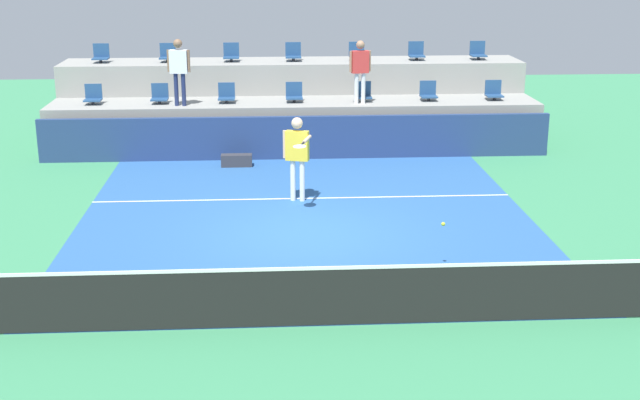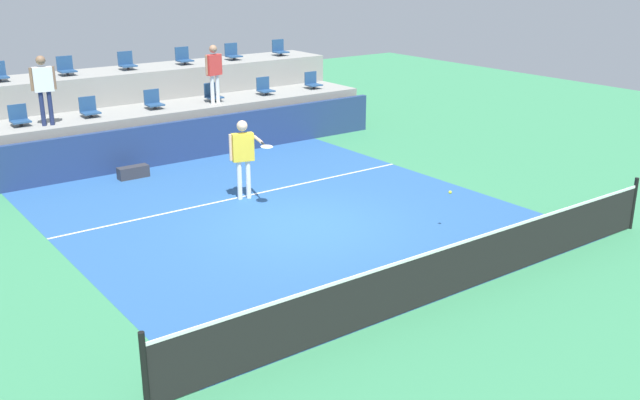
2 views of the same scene
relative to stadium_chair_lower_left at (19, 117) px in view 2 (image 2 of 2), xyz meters
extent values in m
plane|color=#388456|center=(3.57, -7.23, -1.46)|extent=(40.00, 40.00, 0.00)
cube|color=#285693|center=(3.57, -6.23, -1.46)|extent=(9.00, 10.00, 0.01)
cube|color=white|center=(3.57, -4.83, -1.46)|extent=(9.00, 0.06, 0.00)
cylinder|color=black|center=(-1.63, -11.23, -0.93)|extent=(0.08, 0.08, 1.07)
cylinder|color=black|center=(8.77, -11.23, -0.93)|extent=(0.08, 0.08, 1.07)
cube|color=black|center=(3.57, -11.23, -1.01)|extent=(10.40, 0.01, 0.87)
cube|color=white|center=(3.57, -11.23, -0.57)|extent=(10.40, 0.02, 0.05)
cube|color=navy|center=(3.57, -1.23, -0.91)|extent=(13.00, 0.16, 1.10)
cube|color=gray|center=(3.57, 0.07, -0.84)|extent=(13.00, 1.80, 1.25)
cube|color=gray|center=(3.57, 1.87, -0.41)|extent=(13.00, 1.80, 2.10)
cylinder|color=#2D2D33|center=(0.00, -0.08, -0.16)|extent=(0.08, 0.08, 0.10)
cube|color=navy|center=(0.00, -0.08, -0.09)|extent=(0.44, 0.40, 0.04)
cube|color=navy|center=(0.00, 0.10, 0.12)|extent=(0.44, 0.04, 0.38)
cylinder|color=#2D2D33|center=(1.75, -0.08, -0.16)|extent=(0.08, 0.08, 0.10)
cube|color=navy|center=(1.75, -0.08, -0.09)|extent=(0.44, 0.40, 0.04)
cube|color=navy|center=(1.75, 0.10, 0.12)|extent=(0.44, 0.04, 0.38)
cylinder|color=#2D2D33|center=(3.54, -0.08, -0.16)|extent=(0.08, 0.08, 0.10)
cube|color=navy|center=(3.54, -0.08, -0.09)|extent=(0.44, 0.40, 0.04)
cube|color=navy|center=(3.54, 0.10, 0.12)|extent=(0.44, 0.04, 0.38)
cylinder|color=#2D2D33|center=(5.39, -0.08, -0.16)|extent=(0.08, 0.08, 0.10)
cube|color=navy|center=(5.39, -0.08, -0.09)|extent=(0.44, 0.40, 0.04)
cube|color=navy|center=(5.39, 0.10, 0.12)|extent=(0.44, 0.04, 0.38)
cylinder|color=#2D2D33|center=(7.15, -0.08, -0.16)|extent=(0.08, 0.08, 0.10)
cube|color=navy|center=(7.15, -0.08, -0.09)|extent=(0.44, 0.40, 0.04)
cube|color=navy|center=(7.15, 0.10, 0.12)|extent=(0.44, 0.04, 0.38)
cylinder|color=#2D2D33|center=(8.93, -0.08, -0.16)|extent=(0.08, 0.08, 0.10)
cube|color=navy|center=(8.93, -0.08, -0.09)|extent=(0.44, 0.40, 0.04)
cube|color=navy|center=(8.93, 0.10, 0.12)|extent=(0.44, 0.04, 0.38)
cylinder|color=#2D2D33|center=(0.05, 1.72, 0.69)|extent=(0.08, 0.08, 0.10)
cylinder|color=#2D2D33|center=(1.83, 1.72, 0.69)|extent=(0.08, 0.08, 0.10)
cube|color=navy|center=(1.83, 1.72, 0.76)|extent=(0.44, 0.40, 0.04)
cube|color=navy|center=(1.83, 1.90, 0.97)|extent=(0.44, 0.04, 0.38)
cylinder|color=#2D2D33|center=(3.58, 1.72, 0.69)|extent=(0.08, 0.08, 0.10)
cube|color=navy|center=(3.58, 1.72, 0.76)|extent=(0.44, 0.40, 0.04)
cube|color=navy|center=(3.58, 1.90, 0.97)|extent=(0.44, 0.04, 0.38)
cylinder|color=#2D2D33|center=(5.39, 1.72, 0.69)|extent=(0.08, 0.08, 0.10)
cube|color=navy|center=(5.39, 1.72, 0.76)|extent=(0.44, 0.40, 0.04)
cube|color=navy|center=(5.39, 1.90, 0.97)|extent=(0.44, 0.04, 0.38)
cylinder|color=#2D2D33|center=(7.11, 1.72, 0.69)|extent=(0.08, 0.08, 0.10)
cube|color=navy|center=(7.11, 1.72, 0.76)|extent=(0.44, 0.40, 0.04)
cube|color=navy|center=(7.11, 1.90, 0.97)|extent=(0.44, 0.04, 0.38)
cylinder|color=#2D2D33|center=(8.89, 1.72, 0.69)|extent=(0.08, 0.08, 0.10)
cube|color=navy|center=(8.89, 1.72, 0.76)|extent=(0.44, 0.40, 0.04)
cube|color=navy|center=(8.89, 1.90, 0.97)|extent=(0.44, 0.04, 0.38)
cylinder|color=white|center=(3.35, -4.94, -1.02)|extent=(0.14, 0.14, 0.89)
cylinder|color=white|center=(3.55, -4.99, -1.02)|extent=(0.14, 0.14, 0.89)
cube|color=yellow|center=(3.45, -4.96, -0.26)|extent=(0.51, 0.30, 0.63)
sphere|color=beige|center=(3.45, -4.96, 0.23)|extent=(0.30, 0.30, 0.24)
cylinder|color=beige|center=(3.18, -4.89, -0.24)|extent=(0.09, 0.09, 0.59)
cylinder|color=beige|center=(3.64, -5.31, -0.04)|extent=(0.22, 0.56, 0.07)
cylinder|color=black|center=(3.54, -5.68, -0.04)|extent=(0.10, 0.26, 0.04)
ellipsoid|color=silver|center=(3.46, -5.95, -0.04)|extent=(0.34, 0.38, 0.03)
cylinder|color=navy|center=(0.48, -0.37, 0.21)|extent=(0.12, 0.12, 0.84)
cylinder|color=navy|center=(0.67, -0.40, 0.21)|extent=(0.12, 0.12, 0.84)
cube|color=white|center=(0.58, -0.38, 0.93)|extent=(0.48, 0.24, 0.60)
sphere|color=#846047|center=(0.58, -0.38, 1.39)|extent=(0.26, 0.26, 0.23)
cylinder|color=#846047|center=(0.31, -0.35, 0.95)|extent=(0.08, 0.08, 0.56)
cylinder|color=#846047|center=(0.84, -0.42, 0.95)|extent=(0.08, 0.08, 0.56)
cylinder|color=white|center=(5.17, -0.40, 0.19)|extent=(0.13, 0.13, 0.81)
cylinder|color=white|center=(5.35, -0.37, 0.19)|extent=(0.13, 0.13, 0.81)
cube|color=red|center=(5.26, -0.38, 0.88)|extent=(0.46, 0.25, 0.57)
sphere|color=#A87A5B|center=(5.26, -0.38, 1.32)|extent=(0.25, 0.25, 0.22)
cylinder|color=#A87A5B|center=(5.01, -0.43, 0.90)|extent=(0.08, 0.08, 0.54)
cylinder|color=#A87A5B|center=(5.51, -0.34, 0.90)|extent=(0.08, 0.08, 0.54)
sphere|color=#CCE033|center=(5.74, -9.11, -0.67)|extent=(0.07, 0.07, 0.07)
cube|color=#333338|center=(2.05, -1.94, -1.31)|extent=(0.76, 0.28, 0.30)
camera|label=1|loc=(2.86, -22.36, 3.80)|focal=47.57mm
camera|label=2|loc=(-4.36, -18.47, 3.77)|focal=40.38mm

